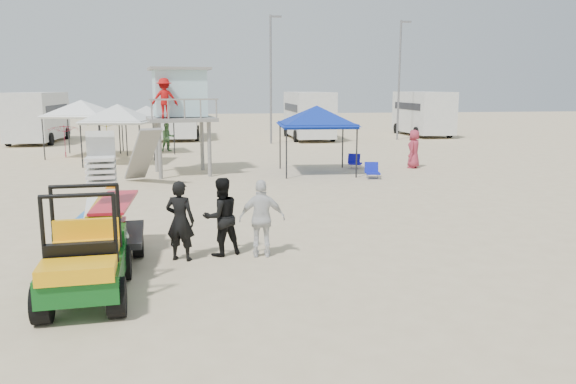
{
  "coord_description": "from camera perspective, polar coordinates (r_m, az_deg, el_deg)",
  "views": [
    {
      "loc": [
        -1.29,
        -8.92,
        3.54
      ],
      "look_at": [
        0.5,
        3.0,
        1.3
      ],
      "focal_mm": 35.0,
      "sensor_mm": 36.0,
      "label": 1
    }
  ],
  "objects": [
    {
      "name": "surf_trailer",
      "position": [
        12.22,
        -17.98,
        -2.16
      ],
      "size": [
        1.56,
        2.65,
        2.37
      ],
      "color": "black",
      "rests_on": "ground"
    },
    {
      "name": "man_right",
      "position": [
        11.85,
        -2.65,
        -2.72
      ],
      "size": [
        1.0,
        0.49,
        1.66
      ],
      "primitive_type": "imported",
      "rotation": [
        0.0,
        0.0,
        3.05
      ],
      "color": "silver",
      "rests_on": "ground"
    },
    {
      "name": "rv_mid_right",
      "position": [
        39.63,
        2.08,
        8.01
      ],
      "size": [
        2.64,
        7.0,
        3.25
      ],
      "color": "silver",
      "rests_on": "ground"
    },
    {
      "name": "cone_far",
      "position": [
        21.8,
        -19.39,
        1.25
      ],
      "size": [
        0.34,
        0.34,
        0.5
      ],
      "primitive_type": "cone",
      "color": "orange",
      "rests_on": "ground"
    },
    {
      "name": "beach_chair_a",
      "position": [
        27.53,
        -19.05,
        3.23
      ],
      "size": [
        0.71,
        0.79,
        0.64
      ],
      "color": "#0E369A",
      "rests_on": "ground"
    },
    {
      "name": "man_left",
      "position": [
        11.8,
        -10.9,
        -2.89
      ],
      "size": [
        0.71,
        0.59,
        1.68
      ],
      "primitive_type": "imported",
      "rotation": [
        0.0,
        0.0,
        2.79
      ],
      "color": "black",
      "rests_on": "ground"
    },
    {
      "name": "rv_far_right",
      "position": [
        43.61,
        13.53,
        7.96
      ],
      "size": [
        2.64,
        6.6,
        3.25
      ],
      "color": "silver",
      "rests_on": "ground"
    },
    {
      "name": "umbrella_b",
      "position": [
        32.22,
        -17.9,
        5.41
      ],
      "size": [
        2.48,
        2.51,
        1.89
      ],
      "primitive_type": "imported",
      "rotation": [
        0.0,
        0.0,
        0.23
      ],
      "color": "#CDC512",
      "rests_on": "ground"
    },
    {
      "name": "distant_beachgoers",
      "position": [
        28.37,
        -0.98,
        5.05
      ],
      "size": [
        12.22,
        9.33,
        1.71
      ],
      "color": "#578B53",
      "rests_on": "ground"
    },
    {
      "name": "rv_far_left",
      "position": [
        40.4,
        -24.11,
        7.16
      ],
      "size": [
        2.64,
        6.8,
        3.25
      ],
      "color": "silver",
      "rests_on": "ground"
    },
    {
      "name": "lifeguard_tower",
      "position": [
        23.64,
        -11.07,
        9.45
      ],
      "size": [
        3.03,
        3.03,
        4.25
      ],
      "color": "gray",
      "rests_on": "ground"
    },
    {
      "name": "umbrella_a",
      "position": [
        31.12,
        -21.74,
        4.83
      ],
      "size": [
        1.87,
        1.91,
        1.7
      ],
      "primitive_type": "imported",
      "rotation": [
        0.0,
        0.0,
        0.01
      ],
      "color": "red",
      "rests_on": "ground"
    },
    {
      "name": "light_pole_right",
      "position": [
        39.71,
        11.22,
        11.0
      ],
      "size": [
        0.14,
        0.14,
        8.0
      ],
      "primitive_type": "cylinder",
      "color": "slate",
      "rests_on": "ground"
    },
    {
      "name": "man_mid",
      "position": [
        12.03,
        -6.8,
        -2.51
      ],
      "size": [
        1.0,
        0.9,
        1.68
      ],
      "primitive_type": "imported",
      "rotation": [
        0.0,
        0.0,
        3.54
      ],
      "color": "black",
      "rests_on": "ground"
    },
    {
      "name": "canopy_white_c",
      "position": [
        31.91,
        -14.19,
        8.23
      ],
      "size": [
        3.14,
        3.14,
        2.98
      ],
      "color": "black",
      "rests_on": "ground"
    },
    {
      "name": "light_pole_left",
      "position": [
        36.18,
        -1.76,
        11.26
      ],
      "size": [
        0.14,
        0.14,
        8.0
      ],
      "primitive_type": "cylinder",
      "color": "slate",
      "rests_on": "ground"
    },
    {
      "name": "beach_chair_b",
      "position": [
        22.51,
        8.55,
        2.17
      ],
      "size": [
        0.62,
        0.67,
        0.64
      ],
      "color": "#0F1CAD",
      "rests_on": "ground"
    },
    {
      "name": "canopy_white_a",
      "position": [
        27.49,
        -16.95,
        8.25
      ],
      "size": [
        3.16,
        3.16,
        3.21
      ],
      "color": "black",
      "rests_on": "ground"
    },
    {
      "name": "canopy_white_b",
      "position": [
        31.03,
        -20.29,
        8.5
      ],
      "size": [
        3.54,
        3.54,
        3.33
      ],
      "color": "black",
      "rests_on": "ground"
    },
    {
      "name": "beach_chair_c",
      "position": [
        25.3,
        6.78,
        3.13
      ],
      "size": [
        0.7,
        0.78,
        0.64
      ],
      "color": "#100E9A",
      "rests_on": "ground"
    },
    {
      "name": "ground",
      "position": [
        9.68,
        -0.29,
        -10.92
      ],
      "size": [
        140.0,
        140.0,
        0.0
      ],
      "primitive_type": "plane",
      "color": "beige",
      "rests_on": "ground"
    },
    {
      "name": "canopy_blue",
      "position": [
        23.53,
        2.93,
        8.42
      ],
      "size": [
        3.1,
        3.1,
        3.22
      ],
      "color": "black",
      "rests_on": "ground"
    },
    {
      "name": "rv_mid_left",
      "position": [
        40.49,
        -11.06,
        7.88
      ],
      "size": [
        2.65,
        6.5,
        3.25
      ],
      "color": "silver",
      "rests_on": "ground"
    },
    {
      "name": "cone_near",
      "position": [
        21.05,
        -17.6,
        1.05
      ],
      "size": [
        0.34,
        0.34,
        0.5
      ],
      "primitive_type": "cone",
      "color": "orange",
      "rests_on": "ground"
    },
    {
      "name": "utility_cart",
      "position": [
        10.02,
        -20.12,
        -5.56
      ],
      "size": [
        1.42,
        2.57,
        1.88
      ],
      "color": "#0C4E16",
      "rests_on": "ground"
    }
  ]
}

